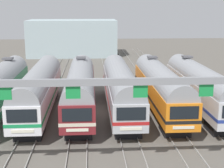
# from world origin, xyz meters

# --- Properties ---
(ground_plane) EXTENTS (160.00, 160.00, 0.00)m
(ground_plane) POSITION_xyz_m (0.00, 0.00, 0.00)
(ground_plane) COLOR #5B564F
(track_bed) EXTENTS (22.25, 70.00, 0.15)m
(track_bed) POSITION_xyz_m (0.00, 17.00, 0.07)
(track_bed) COLOR gray
(track_bed) RESTS_ON ground
(commuter_train_white) EXTENTS (2.88, 18.06, 4.77)m
(commuter_train_white) POSITION_xyz_m (-6.22, -0.01, 2.69)
(commuter_train_white) COLOR white
(commuter_train_white) RESTS_ON ground
(commuter_train_maroon) EXTENTS (2.88, 18.06, 5.05)m
(commuter_train_maroon) POSITION_xyz_m (-2.07, -0.00, 2.69)
(commuter_train_maroon) COLOR maroon
(commuter_train_maroon) RESTS_ON ground
(commuter_train_stainless) EXTENTS (2.88, 18.06, 4.77)m
(commuter_train_stainless) POSITION_xyz_m (2.07, -0.01, 2.69)
(commuter_train_stainless) COLOR #B2B5BA
(commuter_train_stainless) RESTS_ON ground
(commuter_train_orange) EXTENTS (2.88, 18.06, 5.05)m
(commuter_train_orange) POSITION_xyz_m (6.22, -0.00, 2.69)
(commuter_train_orange) COLOR orange
(commuter_train_orange) RESTS_ON ground
(commuter_train_silver) EXTENTS (2.88, 18.06, 5.05)m
(commuter_train_silver) POSITION_xyz_m (10.37, -0.00, 2.69)
(commuter_train_silver) COLOR silver
(commuter_train_silver) RESTS_ON ground
(catenary_gantry) EXTENTS (25.98, 0.44, 6.97)m
(catenary_gantry) POSITION_xyz_m (0.00, -13.50, 5.36)
(catenary_gantry) COLOR gray
(catenary_gantry) RESTS_ON ground
(maintenance_building) EXTENTS (19.07, 10.00, 7.81)m
(maintenance_building) POSITION_xyz_m (-4.86, 41.51, 3.90)
(maintenance_building) COLOR #9EB2B7
(maintenance_building) RESTS_ON ground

